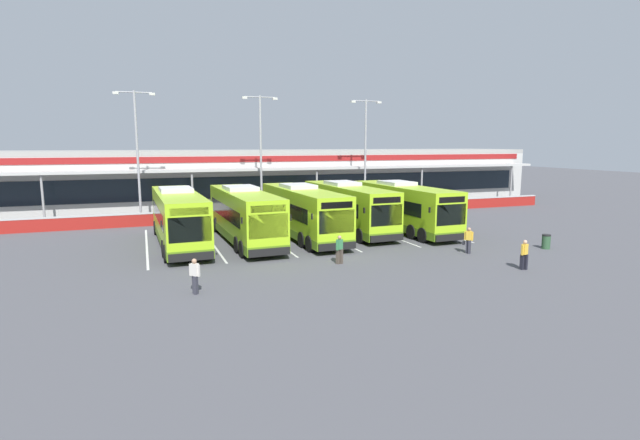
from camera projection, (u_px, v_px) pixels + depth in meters
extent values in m
plane|color=#4C4C51|center=(328.00, 253.00, 29.81)|extent=(200.00, 200.00, 0.00)
cube|color=#B7B7B2|center=(242.00, 179.00, 54.42)|extent=(70.00, 10.00, 5.50)
cube|color=#19232D|center=(252.00, 187.00, 49.84)|extent=(66.00, 0.08, 2.20)
cube|color=maroon|center=(251.00, 159.00, 49.38)|extent=(68.00, 0.08, 0.60)
cube|color=beige|center=(254.00, 169.00, 48.17)|extent=(67.00, 3.00, 0.24)
cube|color=gray|center=(241.00, 152.00, 53.96)|extent=(70.00, 10.00, 0.50)
cylinder|color=#999999|center=(43.00, 198.00, 41.06)|extent=(0.20, 0.20, 4.20)
cylinder|color=#999999|center=(193.00, 193.00, 45.27)|extent=(0.20, 0.20, 4.20)
cylinder|color=#999999|center=(317.00, 189.00, 49.49)|extent=(0.20, 0.20, 4.20)
cylinder|color=#999999|center=(422.00, 186.00, 53.71)|extent=(0.20, 0.20, 4.20)
cylinder|color=#999999|center=(511.00, 183.00, 57.92)|extent=(0.20, 0.20, 4.20)
cube|color=maroon|center=(270.00, 214.00, 43.18)|extent=(60.00, 0.36, 1.00)
cube|color=#B2B2B2|center=(270.00, 208.00, 43.09)|extent=(60.00, 0.40, 0.10)
cube|color=#9ED11E|center=(179.00, 217.00, 31.81)|extent=(2.94, 12.08, 3.19)
cube|color=#598419|center=(179.00, 237.00, 32.02)|extent=(2.96, 12.10, 0.56)
cube|color=black|center=(178.00, 213.00, 32.14)|extent=(2.89, 9.68, 0.96)
cube|color=black|center=(190.00, 230.00, 26.34)|extent=(2.31, 0.18, 1.40)
cube|color=black|center=(189.00, 211.00, 26.18)|extent=(2.05, 0.15, 0.40)
cube|color=silver|center=(176.00, 190.00, 32.46)|extent=(2.14, 2.87, 0.28)
cube|color=black|center=(191.00, 257.00, 26.47)|extent=(2.45, 0.24, 0.44)
cube|color=black|center=(215.00, 221.00, 27.15)|extent=(0.08, 0.12, 0.36)
cube|color=black|center=(161.00, 224.00, 26.07)|extent=(0.08, 0.12, 0.36)
cylinder|color=black|center=(189.00, 226.00, 36.68)|extent=(0.35, 1.05, 1.04)
cylinder|color=black|center=(156.00, 228.00, 35.80)|extent=(0.35, 1.05, 1.04)
cylinder|color=black|center=(205.00, 246.00, 29.54)|extent=(0.35, 1.05, 1.04)
cylinder|color=black|center=(165.00, 249.00, 28.66)|extent=(0.35, 1.05, 1.04)
cylinder|color=black|center=(209.00, 250.00, 28.26)|extent=(0.35, 1.05, 1.04)
cylinder|color=black|center=(166.00, 254.00, 27.37)|extent=(0.35, 1.05, 1.04)
cube|color=#9ED11E|center=(244.00, 215.00, 32.95)|extent=(2.94, 12.08, 3.19)
cube|color=#598419|center=(245.00, 233.00, 33.15)|extent=(2.96, 12.10, 0.56)
cube|color=black|center=(243.00, 210.00, 33.28)|extent=(2.89, 9.68, 0.96)
cube|color=black|center=(268.00, 226.00, 27.48)|extent=(2.31, 0.18, 1.40)
cube|color=black|center=(268.00, 209.00, 27.31)|extent=(2.05, 0.15, 0.40)
cube|color=silver|center=(240.00, 188.00, 33.60)|extent=(2.14, 2.87, 0.28)
cube|color=black|center=(269.00, 252.00, 27.61)|extent=(2.45, 0.24, 0.44)
cube|color=black|center=(291.00, 218.00, 28.28)|extent=(0.08, 0.12, 0.36)
cube|color=black|center=(242.00, 221.00, 27.21)|extent=(0.08, 0.12, 0.36)
cylinder|color=black|center=(246.00, 223.00, 37.82)|extent=(0.35, 1.05, 1.04)
cylinder|color=black|center=(216.00, 225.00, 36.94)|extent=(0.35, 1.05, 1.04)
cylinder|color=black|center=(275.00, 242.00, 30.68)|extent=(0.35, 1.05, 1.04)
cylinder|color=black|center=(238.00, 245.00, 29.79)|extent=(0.35, 1.05, 1.04)
cylinder|color=black|center=(282.00, 246.00, 29.39)|extent=(0.35, 1.05, 1.04)
cylinder|color=black|center=(243.00, 249.00, 28.51)|extent=(0.35, 1.05, 1.04)
cube|color=#9ED11E|center=(303.00, 211.00, 34.49)|extent=(2.94, 12.08, 3.19)
cube|color=#598419|center=(303.00, 229.00, 34.69)|extent=(2.96, 12.10, 0.56)
cube|color=black|center=(301.00, 207.00, 34.82)|extent=(2.89, 9.68, 0.96)
cube|color=black|center=(337.00, 222.00, 29.02)|extent=(2.31, 0.18, 1.40)
cube|color=black|center=(337.00, 205.00, 28.85)|extent=(2.05, 0.15, 0.40)
cube|color=silver|center=(298.00, 186.00, 35.14)|extent=(2.14, 2.87, 0.28)
cube|color=black|center=(337.00, 246.00, 29.15)|extent=(2.45, 0.24, 0.44)
cube|color=black|center=(356.00, 214.00, 29.82)|extent=(0.08, 0.12, 0.36)
cube|color=black|center=(312.00, 216.00, 28.75)|extent=(0.08, 0.12, 0.36)
cylinder|color=black|center=(297.00, 220.00, 39.36)|extent=(0.35, 1.05, 1.04)
cylinder|color=black|center=(269.00, 222.00, 38.48)|extent=(0.35, 1.05, 1.04)
cylinder|color=black|center=(336.00, 237.00, 32.22)|extent=(0.35, 1.05, 1.04)
cylinder|color=black|center=(302.00, 240.00, 31.33)|extent=(0.35, 1.05, 1.04)
cylinder|color=black|center=(345.00, 241.00, 30.94)|extent=(0.35, 1.05, 1.04)
cylinder|color=black|center=(310.00, 244.00, 30.05)|extent=(0.35, 1.05, 1.04)
cube|color=#9ED11E|center=(348.00, 207.00, 37.08)|extent=(2.94, 12.08, 3.19)
cube|color=#598419|center=(347.00, 224.00, 37.29)|extent=(2.96, 12.10, 0.56)
cube|color=black|center=(345.00, 203.00, 37.41)|extent=(2.89, 9.68, 0.96)
cube|color=black|center=(386.00, 215.00, 31.61)|extent=(2.31, 0.18, 1.40)
cube|color=black|center=(387.00, 200.00, 31.45)|extent=(2.05, 0.15, 0.40)
cube|color=silver|center=(342.00, 183.00, 37.73)|extent=(2.14, 2.87, 0.28)
cube|color=black|center=(387.00, 238.00, 31.75)|extent=(2.45, 0.24, 0.44)
cube|color=black|center=(403.00, 208.00, 32.42)|extent=(0.08, 0.12, 0.36)
cube|color=black|center=(364.00, 210.00, 31.34)|extent=(0.08, 0.12, 0.36)
cylinder|color=black|center=(337.00, 216.00, 41.96)|extent=(0.35, 1.05, 1.04)
cylinder|color=black|center=(312.00, 217.00, 41.07)|extent=(0.35, 1.05, 1.04)
cylinder|color=black|center=(381.00, 230.00, 34.81)|extent=(0.35, 1.05, 1.04)
cylinder|color=black|center=(351.00, 232.00, 33.93)|extent=(0.35, 1.05, 1.04)
cylinder|color=black|center=(391.00, 233.00, 33.53)|extent=(0.35, 1.05, 1.04)
cylinder|color=black|center=(360.00, 236.00, 32.64)|extent=(0.35, 1.05, 1.04)
cube|color=#9ED11E|center=(403.00, 206.00, 37.31)|extent=(2.94, 12.08, 3.19)
cube|color=#598419|center=(403.00, 223.00, 37.52)|extent=(2.96, 12.10, 0.56)
cube|color=black|center=(400.00, 203.00, 37.64)|extent=(2.89, 9.68, 0.96)
cube|color=black|center=(451.00, 215.00, 31.84)|extent=(2.31, 0.18, 1.40)
cube|color=black|center=(452.00, 200.00, 31.68)|extent=(2.05, 0.15, 0.40)
cube|color=silver|center=(397.00, 183.00, 37.96)|extent=(2.14, 2.87, 0.28)
cube|color=black|center=(451.00, 237.00, 31.97)|extent=(2.45, 0.24, 0.44)
cube|color=black|center=(466.00, 208.00, 32.64)|extent=(0.08, 0.12, 0.36)
cube|color=black|center=(430.00, 210.00, 31.57)|extent=(0.08, 0.12, 0.36)
cylinder|color=black|center=(386.00, 215.00, 42.18)|extent=(0.35, 1.05, 1.04)
cylinder|color=black|center=(362.00, 217.00, 41.30)|extent=(0.35, 1.05, 1.04)
cylinder|color=black|center=(440.00, 230.00, 35.04)|extent=(0.35, 1.05, 1.04)
cylinder|color=black|center=(412.00, 232.00, 34.15)|extent=(0.35, 1.05, 1.04)
cylinder|color=black|center=(452.00, 233.00, 33.76)|extent=(0.35, 1.05, 1.04)
cylinder|color=black|center=(423.00, 235.00, 32.87)|extent=(0.35, 1.05, 1.04)
cube|color=silver|center=(147.00, 246.00, 31.80)|extent=(0.14, 13.00, 0.01)
cube|color=silver|center=(211.00, 242.00, 33.23)|extent=(0.14, 13.00, 0.01)
cube|color=silver|center=(271.00, 238.00, 34.66)|extent=(0.14, 13.00, 0.01)
cube|color=silver|center=(325.00, 234.00, 36.09)|extent=(0.14, 13.00, 0.01)
cube|color=silver|center=(376.00, 231.00, 37.52)|extent=(0.14, 13.00, 0.01)
cube|color=silver|center=(423.00, 228.00, 38.94)|extent=(0.14, 13.00, 0.01)
cube|color=#33333D|center=(467.00, 246.00, 29.78)|extent=(0.23, 0.23, 0.84)
cube|color=#33333D|center=(469.00, 247.00, 29.60)|extent=(0.23, 0.23, 0.84)
cube|color=gold|center=(469.00, 236.00, 29.58)|extent=(0.39, 0.40, 0.56)
cube|color=gold|center=(465.00, 236.00, 29.68)|extent=(0.13, 0.13, 0.54)
cube|color=gold|center=(473.00, 236.00, 29.49)|extent=(0.13, 0.13, 0.54)
sphere|color=tan|center=(469.00, 229.00, 29.52)|extent=(0.22, 0.22, 0.22)
cube|color=black|center=(464.00, 243.00, 29.80)|extent=(0.29, 0.28, 0.22)
cylinder|color=black|center=(464.00, 240.00, 29.78)|extent=(0.02, 0.02, 0.16)
cube|color=#33333D|center=(195.00, 284.00, 21.75)|extent=(0.23, 0.23, 0.84)
cube|color=#33333D|center=(196.00, 285.00, 21.58)|extent=(0.23, 0.23, 0.84)
cube|color=silver|center=(195.00, 270.00, 21.56)|extent=(0.40, 0.39, 0.56)
cube|color=silver|center=(191.00, 270.00, 21.65)|extent=(0.13, 0.13, 0.54)
cube|color=silver|center=(199.00, 271.00, 21.48)|extent=(0.13, 0.13, 0.54)
sphere|color=tan|center=(194.00, 261.00, 21.50)|extent=(0.22, 0.22, 0.22)
cube|color=#4C4238|center=(338.00, 257.00, 27.08)|extent=(0.21, 0.23, 0.84)
cube|color=#4C4238|center=(341.00, 256.00, 27.13)|extent=(0.21, 0.23, 0.84)
cube|color=#387F4C|center=(339.00, 244.00, 26.99)|extent=(0.40, 0.36, 0.56)
cube|color=#387F4C|center=(337.00, 245.00, 26.83)|extent=(0.13, 0.13, 0.54)
cube|color=#387F4C|center=(342.00, 244.00, 27.17)|extent=(0.13, 0.13, 0.54)
sphere|color=tan|center=(340.00, 237.00, 26.93)|extent=(0.22, 0.22, 0.22)
cube|color=black|center=(522.00, 262.00, 25.84)|extent=(0.19, 0.21, 0.84)
cube|color=black|center=(526.00, 262.00, 25.84)|extent=(0.19, 0.21, 0.84)
cube|color=gold|center=(525.00, 249.00, 25.73)|extent=(0.39, 0.31, 0.56)
cube|color=gold|center=(522.00, 250.00, 25.61)|extent=(0.12, 0.12, 0.54)
cube|color=gold|center=(527.00, 249.00, 25.87)|extent=(0.12, 0.12, 0.54)
sphere|color=tan|center=(525.00, 242.00, 25.67)|extent=(0.22, 0.22, 0.22)
cylinder|color=#9E9EA3|center=(138.00, 158.00, 40.25)|extent=(0.20, 0.20, 11.00)
cylinder|color=#9E9EA3|center=(134.00, 92.00, 39.42)|extent=(2.80, 0.10, 0.10)
cube|color=silver|center=(115.00, 93.00, 38.96)|extent=(0.44, 0.28, 0.20)
cube|color=silver|center=(152.00, 94.00, 39.91)|extent=(0.44, 0.28, 0.20)
cylinder|color=#9E9EA3|center=(261.00, 157.00, 44.35)|extent=(0.20, 0.20, 11.00)
cylinder|color=#9E9EA3|center=(260.00, 97.00, 43.52)|extent=(2.80, 0.10, 0.10)
cube|color=silver|center=(244.00, 98.00, 43.06)|extent=(0.44, 0.28, 0.20)
cube|color=silver|center=(275.00, 99.00, 44.01)|extent=(0.44, 0.28, 0.20)
cylinder|color=#9E9EA3|center=(365.00, 156.00, 48.24)|extent=(0.20, 0.20, 11.00)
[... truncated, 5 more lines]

